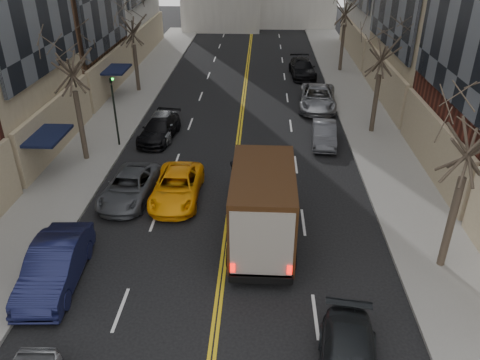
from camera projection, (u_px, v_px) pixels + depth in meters
The scene contains 17 objects.
sidewalk_left at pixel (117, 116), 33.72m from camera, with size 4.00×66.00×0.15m, color slate.
sidewalk_right at pixel (368, 121), 32.98m from camera, with size 4.00×66.00×0.15m, color slate.
tree_lf_mid at pixel (67, 47), 24.45m from camera, with size 3.20×3.20×8.91m.
tree_lf_far at pixel (131, 16), 36.12m from camera, with size 3.20×3.20×8.12m.
tree_rt_near at pixel (478, 117), 15.90m from camera, with size 3.20×3.20×8.71m.
tree_rt_mid at pixel (385, 38), 28.31m from camera, with size 3.20×3.20×8.32m.
traffic_signal at pixel (114, 104), 27.95m from camera, with size 0.29×0.26×4.70m.
ups_truck at pixel (263, 204), 19.70m from camera, with size 2.82×6.75×3.68m.
taxi at pixel (177, 187), 23.37m from camera, with size 2.28×4.94×1.37m, color #FDA10A.
pedestrian at pixel (234, 177), 23.75m from camera, with size 0.68×0.45×1.88m, color black.
parked_lf_b at pixel (55, 265), 17.77m from camera, with size 1.74×4.99×1.64m, color #111435.
parked_lf_c at pixel (129, 187), 23.42m from camera, with size 2.21×4.79×1.33m, color #45484C.
parked_lf_d at pixel (159, 129), 30.06m from camera, with size 1.89×4.65×1.35m, color black.
parked_lf_e at pixel (161, 125), 30.52m from camera, with size 1.76×4.38×1.49m, color #9DA1A5.
parked_rt_a at pixel (324, 134), 29.37m from camera, with size 1.42×4.07×1.34m, color #43454A.
parked_rt_b at pixel (318, 98), 35.16m from camera, with size 2.65×5.74×1.59m, color #989A9F.
parked_rt_c at pixel (302, 68), 42.57m from camera, with size 2.11×5.19×1.51m, color black.
Camera 1 is at (1.40, -4.35, 12.18)m, focal length 35.00 mm.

